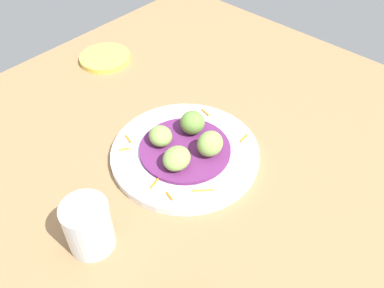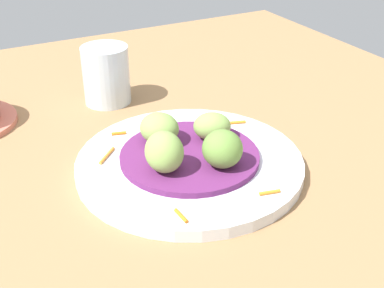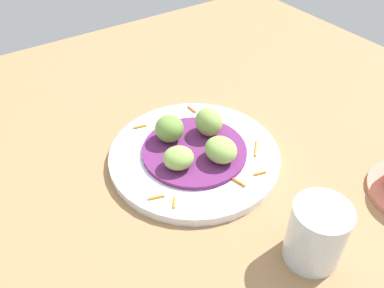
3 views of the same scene
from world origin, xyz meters
TOP-DOWN VIEW (x-y plane):
  - table_surface at (0.00, 0.00)cm, footprint 110.00×110.00cm
  - main_plate at (-0.93, -4.80)cm, footprint 27.39×27.39cm
  - cabbage_bed at (-0.93, -4.80)cm, footprint 16.77×16.77cm
  - carrot_garnish at (1.29, -4.13)cm, footprint 21.59×21.26cm
  - guac_scoop_left at (3.29, -2.82)cm, footprint 5.82×5.34cm
  - guac_scoop_center at (-2.91, -0.59)cm, footprint 5.19×4.68cm
  - guac_scoop_right at (-5.14, -6.78)cm, footprint 6.43×6.42cm
  - guac_scoop_back at (1.06, -9.01)cm, footprint 5.76×6.00cm
  - side_plate_small at (-11.61, -41.04)cm, footprint 12.06×12.06cm
  - water_glass at (22.21, -2.72)cm, footprint 7.06×7.06cm

SIDE VIEW (x-z plane):
  - table_surface at x=0.00cm, z-range 0.00..2.00cm
  - side_plate_small at x=-11.61cm, z-range 2.00..3.28cm
  - main_plate at x=-0.93cm, z-range 2.00..3.48cm
  - carrot_garnish at x=1.29cm, z-range 3.48..3.88cm
  - cabbage_bed at x=-0.93cm, z-range 3.48..4.21cm
  - guac_scoop_back at x=1.06cm, z-range 4.21..7.58cm
  - guac_scoop_left at x=3.29cm, z-range 4.21..7.97cm
  - water_glass at x=22.21cm, z-range 2.00..10.78cm
  - guac_scoop_right at x=-5.14cm, z-range 4.21..8.62cm
  - guac_scoop_center at x=-2.91cm, z-range 4.21..8.93cm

